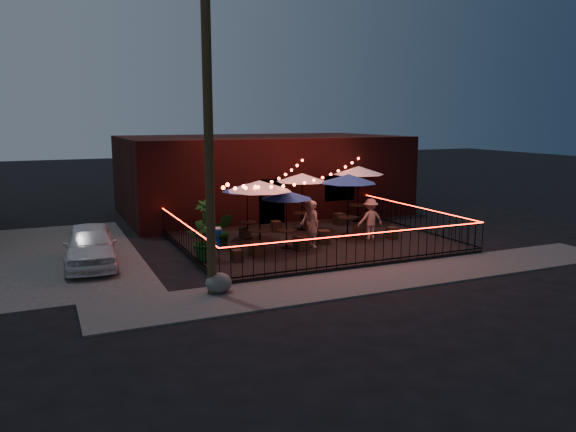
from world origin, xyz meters
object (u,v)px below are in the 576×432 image
object	(u,v)px
cafe_table_3	(302,178)
cooler	(213,238)
cafe_table_4	(348,179)
cafe_table_1	(247,188)
cafe_table_2	(286,196)
cafe_table_5	(359,171)
boulder	(219,283)
cafe_table_0	(259,187)
utility_pole	(209,153)

from	to	relation	value
cafe_table_3	cooler	size ratio (longest dim) A/B	3.43
cafe_table_3	cafe_table_4	xyz separation A→B (m)	(1.15, -1.94, 0.09)
cafe_table_1	cafe_table_2	size ratio (longest dim) A/B	1.09
cafe_table_1	cafe_table_3	distance (m)	2.91
cafe_table_2	cafe_table_5	world-z (taller)	cafe_table_5
cafe_table_1	boulder	bearing A→B (deg)	-116.95
cafe_table_0	cooler	world-z (taller)	cafe_table_0
cafe_table_1	utility_pole	bearing A→B (deg)	-118.45
cafe_table_2	cafe_table_3	bearing A→B (deg)	55.25
cafe_table_5	boulder	xyz separation A→B (m)	(-9.02, -7.44, -2.19)
cafe_table_1	boulder	xyz separation A→B (m)	(-3.05, -5.99, -1.87)
cafe_table_5	cafe_table_2	bearing A→B (deg)	-145.62
cafe_table_2	cafe_table_3	xyz separation A→B (m)	(2.03, 2.92, 0.27)
cafe_table_0	cafe_table_4	distance (m)	4.45
utility_pole	cafe_table_1	xyz separation A→B (m)	(3.23, 5.96, -1.81)
cooler	cafe_table_2	bearing A→B (deg)	-16.14
cafe_table_2	cafe_table_4	xyz separation A→B (m)	(3.18, 0.98, 0.36)
cafe_table_0	cafe_table_1	bearing A→B (deg)	81.15
cafe_table_4	boulder	bearing A→B (deg)	-145.20
cooler	cafe_table_1	bearing A→B (deg)	38.35
boulder	cafe_table_2	bearing A→B (deg)	45.47
cooler	cafe_table_0	bearing A→B (deg)	-34.78
cooler	boulder	size ratio (longest dim) A/B	0.92
cafe_table_1	cafe_table_3	xyz separation A→B (m)	(2.79, 0.81, 0.19)
utility_pole	cafe_table_2	distance (m)	5.85
cafe_table_1	boulder	size ratio (longest dim) A/B	2.84
cafe_table_4	cafe_table_2	bearing A→B (deg)	-162.80
cooler	cafe_table_3	bearing A→B (deg)	29.38
utility_pole	cooler	xyz separation A→B (m)	(1.50, 4.91, -3.46)
cafe_table_2	cooler	xyz separation A→B (m)	(-2.49, 1.07, -1.58)
cafe_table_1	cafe_table_5	world-z (taller)	cafe_table_5
cooler	boulder	xyz separation A→B (m)	(-1.32, -4.94, -0.22)
cafe_table_5	boulder	distance (m)	11.90
cafe_table_4	cooler	distance (m)	6.00
cafe_table_0	cafe_table_4	world-z (taller)	cafe_table_0
cafe_table_4	cafe_table_5	size ratio (longest dim) A/B	0.84
cafe_table_3	cafe_table_4	bearing A→B (deg)	-59.32
cafe_table_4	boulder	size ratio (longest dim) A/B	3.08
boulder	cafe_table_5	bearing A→B (deg)	39.51
cafe_table_1	cafe_table_4	bearing A→B (deg)	-16.05
cafe_table_0	cafe_table_3	bearing A→B (deg)	44.41
utility_pole	cafe_table_1	world-z (taller)	utility_pole
utility_pole	cafe_table_3	size ratio (longest dim) A/B	3.05
cafe_table_0	boulder	size ratio (longest dim) A/B	3.19
cafe_table_2	cooler	size ratio (longest dim) A/B	2.82
cafe_table_5	cafe_table_1	bearing A→B (deg)	-166.41
cafe_table_2	cafe_table_4	size ratio (longest dim) A/B	0.85
cafe_table_5	boulder	size ratio (longest dim) A/B	3.69
cafe_table_4	cafe_table_0	bearing A→B (deg)	-165.09
cafe_table_2	cafe_table_5	distance (m)	6.32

